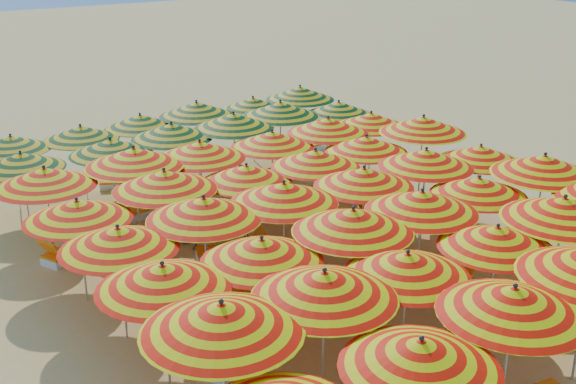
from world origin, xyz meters
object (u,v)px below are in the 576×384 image
at_px(umbrella_15, 422,202).
at_px(lounger_11, 139,211).
at_px(umbrella_9, 497,237).
at_px(umbrella_43, 81,133).
at_px(umbrella_13, 262,250).
at_px(umbrella_34, 328,126).
at_px(lounger_6, 232,251).
at_px(umbrella_10, 564,209).
at_px(umbrella_7, 324,285).
at_px(umbrella_46, 253,104).
at_px(umbrella_30, 45,177).
at_px(umbrella_14, 353,221).
at_px(beachgoer_a, 239,229).
at_px(umbrella_36, 21,161).
at_px(umbrella_35, 371,120).
at_px(umbrella_24, 77,210).
at_px(lounger_10, 359,186).
at_px(umbrella_32, 200,150).
at_px(umbrella_39, 234,121).
at_px(lounger_3, 242,353).
at_px(umbrella_47, 300,93).
at_px(umbrella_20, 284,193).
at_px(umbrella_21, 364,177).
at_px(umbrella_42, 11,143).
at_px(beachgoer_b, 188,221).
at_px(umbrella_45, 197,109).
at_px(umbrella_25, 164,180).
at_px(umbrella_6, 222,318).
at_px(umbrella_28, 366,144).
at_px(lounger_12, 263,176).
at_px(lounger_7, 379,209).
at_px(lounger_9, 256,212).
at_px(umbrella_26, 247,174).
at_px(umbrella_41, 339,108).
at_px(umbrella_8, 407,265).
at_px(umbrella_37, 111,147).
at_px(lounger_8, 73,250).
at_px(umbrella_1, 421,354).
at_px(lounger_13, 129,182).
at_px(umbrella_16, 479,187).
at_px(umbrella_22, 426,158).
at_px(umbrella_12, 163,277).
at_px(umbrella_29, 423,125).
at_px(umbrella_2, 514,301).
at_px(lounger_5, 263,283).
at_px(umbrella_18, 118,238).
at_px(umbrella_19, 204,208).
at_px(lounger_14, 310,146).

bearing_deg(umbrella_15, lounger_11, 112.23).
bearing_deg(umbrella_9, umbrella_43, 108.73).
xyz_separation_m(umbrella_13, umbrella_34, (6.13, 6.04, 0.10)).
bearing_deg(lounger_6, umbrella_10, -33.85).
xyz_separation_m(umbrella_7, umbrella_46, (6.25, 12.39, -0.25)).
bearing_deg(umbrella_30, umbrella_46, 26.72).
height_order(umbrella_14, beachgoer_a, umbrella_14).
bearing_deg(umbrella_36, umbrella_35, -11.73).
height_order(umbrella_24, lounger_10, umbrella_24).
xyz_separation_m(umbrella_32, umbrella_39, (2.16, 1.94, 0.04)).
bearing_deg(lounger_3, umbrella_47, 26.26).
xyz_separation_m(umbrella_20, umbrella_21, (2.23, -0.09, -0.05)).
bearing_deg(umbrella_42, beachgoer_b, -60.86).
bearing_deg(umbrella_45, umbrella_42, 177.68).
bearing_deg(umbrella_42, umbrella_25, -72.06).
height_order(umbrella_6, umbrella_42, umbrella_6).
relative_size(umbrella_28, lounger_12, 1.47).
relative_size(umbrella_14, umbrella_47, 1.09).
relative_size(lounger_7, lounger_9, 1.05).
distance_m(umbrella_26, umbrella_41, 7.34).
height_order(umbrella_8, lounger_12, umbrella_8).
xyz_separation_m(umbrella_26, lounger_7, (4.48, 0.07, -1.96)).
height_order(umbrella_37, beachgoer_b, umbrella_37).
relative_size(umbrella_24, lounger_8, 1.36).
distance_m(umbrella_1, umbrella_35, 13.13).
bearing_deg(umbrella_46, lounger_6, -125.70).
xyz_separation_m(umbrella_24, lounger_13, (3.69, 6.49, -2.02)).
distance_m(umbrella_16, lounger_3, 6.93).
height_order(umbrella_8, umbrella_13, umbrella_13).
height_order(umbrella_22, umbrella_46, umbrella_22).
bearing_deg(umbrella_12, lounger_3, -0.62).
height_order(umbrella_43, lounger_13, umbrella_43).
xyz_separation_m(umbrella_36, lounger_11, (2.94, -0.44, -1.95)).
relative_size(umbrella_26, lounger_10, 1.48).
bearing_deg(umbrella_29, umbrella_34, 139.66).
bearing_deg(lounger_3, umbrella_10, -42.13).
bearing_deg(umbrella_28, umbrella_14, -132.66).
relative_size(umbrella_13, umbrella_26, 1.18).
height_order(umbrella_2, umbrella_28, umbrella_2).
relative_size(umbrella_26, umbrella_28, 1.00).
bearing_deg(lounger_5, umbrella_29, 8.67).
distance_m(umbrella_18, lounger_8, 4.85).
height_order(umbrella_19, lounger_6, umbrella_19).
relative_size(umbrella_26, umbrella_35, 1.06).
bearing_deg(umbrella_47, umbrella_19, -135.43).
distance_m(umbrella_46, lounger_10, 4.97).
bearing_deg(umbrella_30, lounger_8, 18.31).
bearing_deg(umbrella_37, umbrella_10, -60.39).
relative_size(umbrella_35, lounger_14, 1.41).
height_order(umbrella_20, beachgoer_b, umbrella_20).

